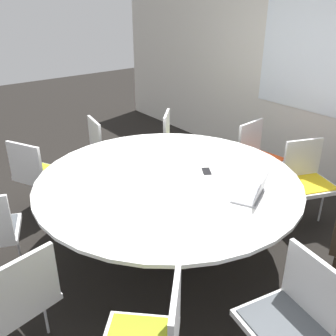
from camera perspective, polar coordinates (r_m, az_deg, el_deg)
name	(u,v)px	position (r m, az deg, el deg)	size (l,w,h in m)	color
ground_plane	(168,247)	(3.65, 0.00, -11.97)	(16.00, 16.00, 0.00)	black
wall_back	(327,75)	(4.74, 23.02, 12.95)	(8.00, 0.07, 2.70)	silver
conference_table	(168,188)	(3.30, 0.00, -3.05)	(2.29, 2.29, 0.74)	#333333
chair_1	(308,176)	(4.03, 20.50, -1.17)	(0.55, 0.56, 0.87)	silver
chair_2	(258,153)	(4.44, 13.58, 2.21)	(0.46, 0.48, 0.87)	silver
chair_3	(177,140)	(4.70, 1.32, 4.28)	(0.61, 0.61, 0.87)	silver
chair_4	(106,146)	(4.58, -9.38, 3.35)	(0.51, 0.49, 0.87)	silver
chair_5	(37,171)	(4.11, -19.39, -0.44)	(0.58, 0.57, 0.87)	silver
chair_7	(18,295)	(2.59, -21.94, -17.57)	(0.50, 0.51, 0.87)	silver
chair_9	(292,313)	(2.44, 18.38, -20.17)	(0.51, 0.50, 0.87)	silver
laptop	(254,192)	(3.01, 13.03, -3.51)	(0.34, 0.39, 0.21)	#99999E
cell_phone	(207,171)	(3.40, 5.89, -0.48)	(0.16, 0.14, 0.01)	black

